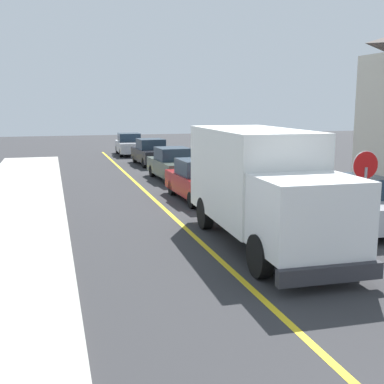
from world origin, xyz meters
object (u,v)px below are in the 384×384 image
object	(u,v)px
parked_car_near	(200,181)
parked_car_furthest	(129,145)
parked_car_mid	(173,165)
parked_car_far	(151,153)
parked_van_across	(353,203)
box_truck	(261,182)
stop_sign	(365,180)

from	to	relation	value
parked_car_near	parked_car_furthest	world-z (taller)	same
parked_car_near	parked_car_mid	world-z (taller)	same
parked_car_mid	parked_car_far	world-z (taller)	same
parked_car_far	parked_car_furthest	world-z (taller)	same
parked_car_far	parked_van_across	bearing A→B (deg)	-80.36
parked_car_near	parked_van_across	bearing A→B (deg)	-58.81
box_truck	parked_car_furthest	world-z (taller)	box_truck
parked_car_furthest	parked_van_across	bearing A→B (deg)	-81.96
parked_car_furthest	stop_sign	world-z (taller)	stop_sign
box_truck	parked_car_mid	distance (m)	12.11
parked_car_furthest	parked_van_across	distance (m)	24.45
parked_car_mid	stop_sign	size ratio (longest dim) A/B	1.69
parked_car_mid	stop_sign	bearing A→B (deg)	-80.31
parked_car_furthest	parked_car_near	bearing A→B (deg)	-89.97
box_truck	parked_car_furthest	bearing A→B (deg)	89.57
box_truck	parked_van_across	size ratio (longest dim) A/B	1.64
parked_van_across	stop_sign	bearing A→B (deg)	-117.09
box_truck	parked_car_far	bearing A→B (deg)	88.14
parked_car_near	parked_car_furthest	bearing A→B (deg)	90.03
box_truck	parked_car_mid	world-z (taller)	box_truck
parked_car_near	parked_car_furthest	distance (m)	18.58
box_truck	parked_van_across	world-z (taller)	box_truck
parked_car_furthest	stop_sign	bearing A→B (deg)	-84.52
parked_car_furthest	stop_sign	xyz separation A→B (m)	(2.49, -26.02, 1.06)
parked_car_mid	parked_car_far	size ratio (longest dim) A/B	1.00
parked_car_mid	parked_car_furthest	bearing A→B (deg)	91.21
parked_car_near	parked_car_mid	distance (m)	5.56
parked_car_near	stop_sign	distance (m)	7.92
parked_car_far	parked_van_across	world-z (taller)	same
box_truck	parked_car_near	size ratio (longest dim) A/B	1.63
parked_car_far	stop_sign	xyz separation A→B (m)	(2.08, -19.52, 1.06)
parked_car_mid	stop_sign	xyz separation A→B (m)	(2.22, -13.00, 1.06)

